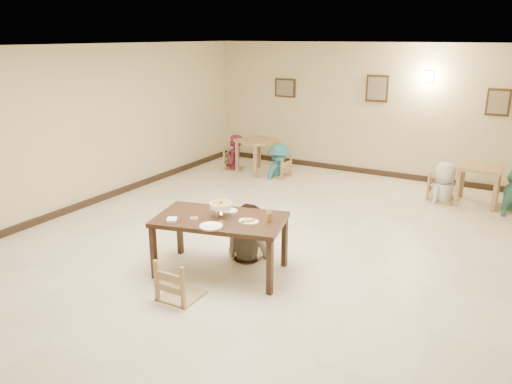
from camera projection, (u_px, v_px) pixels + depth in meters
The scene contains 29 objects.
floor at pixel (268, 248), 7.72m from camera, with size 10.00×10.00×0.00m, color beige.
ceiling at pixel (270, 46), 6.82m from camera, with size 10.00×10.00×0.00m, color white.
wall_back at pixel (372, 110), 11.42m from camera, with size 10.00×10.00×0.00m, color beige.
wall_left at pixel (77, 129), 9.15m from camera, with size 10.00×10.00×0.00m, color beige.
baseboard_back at pixel (367, 171), 11.83m from camera, with size 8.00×0.06×0.12m, color black.
baseboard_left at pixel (86, 203), 9.57m from camera, with size 0.06×10.00×0.12m, color black.
picture_a at pixel (285, 88), 12.30m from camera, with size 0.55×0.04×0.45m.
picture_b at pixel (377, 89), 11.18m from camera, with size 0.50×0.04×0.60m.
picture_c at pixel (498, 102), 10.05m from camera, with size 0.45×0.04×0.55m.
wall_sconce at pixel (429, 77), 10.58m from camera, with size 0.16×0.05×0.22m, color #FFD88C.
main_table at pixel (220, 223), 6.73m from camera, with size 1.90×1.35×0.81m.
chair_far at pixel (250, 224), 7.39m from camera, with size 0.44×0.44×0.94m.
chair_near at pixel (180, 260), 6.13m from camera, with size 0.48×0.48×1.02m.
main_diner at pixel (248, 204), 7.19m from camera, with size 0.80×0.62×1.64m, color gray.
curry_warmer at pixel (221, 205), 6.69m from camera, with size 0.34×0.30×0.27m.
rice_plate_far at pixel (228, 210), 6.93m from camera, with size 0.29×0.29×0.07m.
rice_plate_near at pixel (211, 226), 6.36m from camera, with size 0.30×0.30×0.07m.
fried_plate at pixel (249, 221), 6.52m from camera, with size 0.28×0.28×0.06m.
chili_dish at pixel (194, 218), 6.66m from camera, with size 0.10×0.10×0.02m.
napkin_cutlery at pixel (172, 220), 6.58m from camera, with size 0.22×0.26×0.03m.
drink_glass at pixel (269, 216), 6.55m from camera, with size 0.08×0.08×0.16m.
bg_table_left at pixel (257, 145), 11.77m from camera, with size 1.03×1.03×0.80m.
bg_table_right at pixel (480, 173), 9.53m from camera, with size 0.78×0.78×0.77m.
bg_chair_ll at pixel (234, 150), 12.09m from camera, with size 0.45×0.45×0.95m.
bg_chair_lr at pixel (279, 157), 11.48m from camera, with size 0.44×0.44×0.94m.
bg_chair_rl at pixel (445, 175), 9.78m from camera, with size 0.50×0.50×1.06m.
bg_diner_a at pixel (234, 135), 11.97m from camera, with size 0.63×0.41×1.72m, color #57172D.
bg_diner_b at pixel (279, 144), 11.39m from camera, with size 0.99×0.57×1.54m, color teal.
bg_diner_c at pixel (447, 162), 9.70m from camera, with size 0.77×0.50×1.57m, color silver.
Camera 1 is at (3.34, -6.27, 3.15)m, focal length 35.00 mm.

